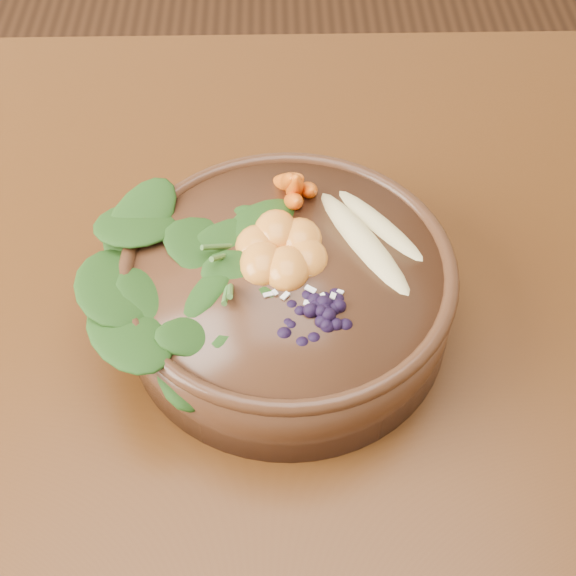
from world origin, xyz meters
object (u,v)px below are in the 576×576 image
Objects in this scene: dining_table at (263,355)px; blueberry_pile at (323,300)px; kale_heap at (211,219)px; mandarin_cluster at (281,239)px; stoneware_bowl at (288,295)px; carrot_cluster at (304,158)px; banana_halves at (373,222)px.

blueberry_pile is at bearing -56.95° from dining_table.
mandarin_cluster is (0.06, -0.02, -0.01)m from kale_heap.
carrot_cluster is (0.02, 0.09, 0.08)m from stoneware_bowl.
blueberry_pile is at bearing -44.34° from kale_heap.
carrot_cluster is at bearing 113.06° from banana_halves.
blueberry_pile reaches higher than stoneware_bowl.
blueberry_pile is (-0.05, -0.09, 0.01)m from banana_halves.
stoneware_bowl is 3.62× the size of carrot_cluster.
kale_heap is (-0.04, 0.01, 0.19)m from dining_table.
carrot_cluster is (0.08, 0.06, 0.02)m from kale_heap.
blueberry_pile is (0.01, -0.15, -0.02)m from carrot_cluster.
mandarin_cluster reaches higher than dining_table.
blueberry_pile is at bearing -63.28° from stoneware_bowl.
mandarin_cluster is at bearing -17.92° from kale_heap.
kale_heap is 0.06m from mandarin_cluster.
mandarin_cluster is at bearing 114.59° from blueberry_pile.
mandarin_cluster reaches higher than stoneware_bowl.
carrot_cluster reaches higher than blueberry_pile.
banana_halves reaches higher than dining_table.
banana_halves is at bearing 62.35° from blueberry_pile.
dining_table is 0.23m from carrot_cluster.
mandarin_cluster is at bearing -129.81° from carrot_cluster.
stoneware_bowl is at bearing -29.27° from kale_heap.
carrot_cluster is at bearing 74.05° from mandarin_cluster.
mandarin_cluster is (0.02, -0.01, 0.19)m from dining_table.
mandarin_cluster is (-0.01, 0.02, 0.06)m from stoneware_bowl.
dining_table is 0.20m from kale_heap.
banana_halves is (0.08, 0.04, 0.05)m from stoneware_bowl.
kale_heap reaches higher than blueberry_pile.
kale_heap is at bearing -169.49° from carrot_cluster.
mandarin_cluster is 0.69× the size of blueberry_pile.
carrot_cluster reaches higher than kale_heap.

